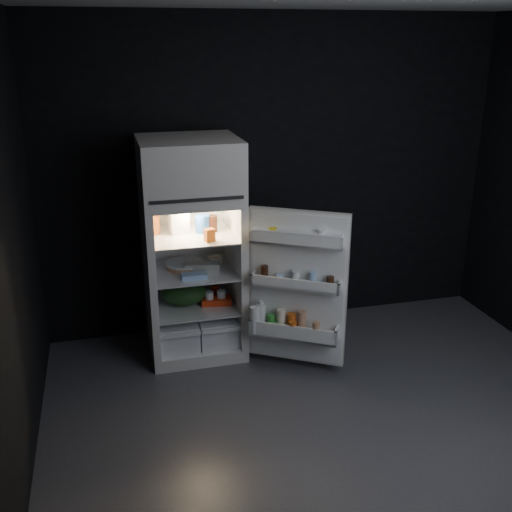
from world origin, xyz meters
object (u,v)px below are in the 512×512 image
object	(u,v)px
refrigerator	(192,241)
yogurt_tray	(217,301)
fridge_door	(295,291)
egg_carton	(202,267)
milk_jug	(179,218)

from	to	relation	value
refrigerator	yogurt_tray	xyz separation A→B (m)	(0.17, -0.09, -0.50)
refrigerator	fridge_door	world-z (taller)	refrigerator
egg_carton	milk_jug	bearing A→B (deg)	150.05
milk_jug	yogurt_tray	world-z (taller)	milk_jug
refrigerator	milk_jug	xyz separation A→B (m)	(-0.09, 0.03, 0.19)
yogurt_tray	egg_carton	bearing A→B (deg)	-165.87
refrigerator	egg_carton	distance (m)	0.23
refrigerator	fridge_door	bearing A→B (deg)	-39.34
milk_jug	yogurt_tray	bearing A→B (deg)	-29.68
refrigerator	milk_jug	distance (m)	0.21
egg_carton	fridge_door	bearing A→B (deg)	-25.77
yogurt_tray	milk_jug	bearing A→B (deg)	163.90
egg_carton	yogurt_tray	xyz separation A→B (m)	(0.11, 0.01, -0.31)
yogurt_tray	fridge_door	bearing A→B (deg)	-34.08
fridge_door	yogurt_tray	size ratio (longest dim) A/B	4.98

